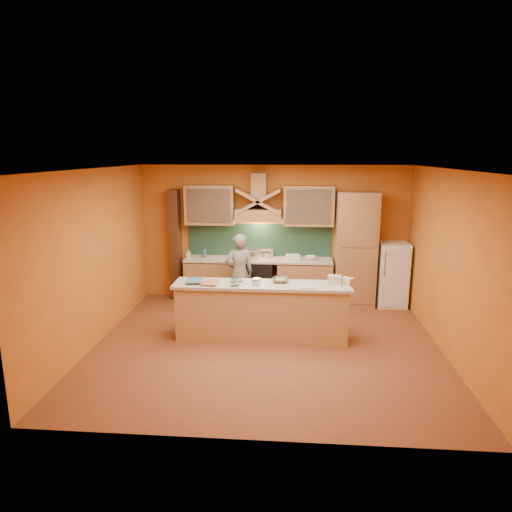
# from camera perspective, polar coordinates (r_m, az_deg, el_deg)

# --- Properties ---
(floor) EXTENTS (5.50, 5.00, 0.01)m
(floor) POSITION_cam_1_polar(r_m,az_deg,el_deg) (7.51, 1.32, -11.08)
(floor) COLOR brown
(floor) RESTS_ON ground
(ceiling) EXTENTS (5.50, 5.00, 0.01)m
(ceiling) POSITION_cam_1_polar(r_m,az_deg,el_deg) (6.87, 1.44, 10.81)
(ceiling) COLOR white
(ceiling) RESTS_ON wall_back
(wall_back) EXTENTS (5.50, 0.02, 2.80)m
(wall_back) POSITION_cam_1_polar(r_m,az_deg,el_deg) (9.50, 2.23, 2.86)
(wall_back) COLOR orange
(wall_back) RESTS_ON floor
(wall_front) EXTENTS (5.50, 0.02, 2.80)m
(wall_front) POSITION_cam_1_polar(r_m,az_deg,el_deg) (4.67, -0.37, -7.75)
(wall_front) COLOR orange
(wall_front) RESTS_ON floor
(wall_left) EXTENTS (0.02, 5.00, 2.80)m
(wall_left) POSITION_cam_1_polar(r_m,az_deg,el_deg) (7.71, -19.48, -0.21)
(wall_left) COLOR orange
(wall_left) RESTS_ON floor
(wall_right) EXTENTS (0.02, 5.00, 2.80)m
(wall_right) POSITION_cam_1_polar(r_m,az_deg,el_deg) (7.43, 23.06, -0.97)
(wall_right) COLOR orange
(wall_right) RESTS_ON floor
(base_cabinet_left) EXTENTS (1.10, 0.60, 0.86)m
(base_cabinet_left) POSITION_cam_1_polar(r_m,az_deg,el_deg) (9.56, -5.41, -3.09)
(base_cabinet_left) COLOR #A7764C
(base_cabinet_left) RESTS_ON floor
(base_cabinet_right) EXTENTS (1.10, 0.60, 0.86)m
(base_cabinet_right) POSITION_cam_1_polar(r_m,az_deg,el_deg) (9.43, 6.06, -3.34)
(base_cabinet_right) COLOR #A7764C
(base_cabinet_right) RESTS_ON floor
(counter_top) EXTENTS (3.00, 0.62, 0.04)m
(counter_top) POSITION_cam_1_polar(r_m,az_deg,el_deg) (9.33, 0.29, -0.46)
(counter_top) COLOR #BDB3A0
(counter_top) RESTS_ON base_cabinet_left
(stove) EXTENTS (0.60, 0.58, 0.90)m
(stove) POSITION_cam_1_polar(r_m,az_deg,el_deg) (9.44, 0.29, -3.12)
(stove) COLOR black
(stove) RESTS_ON floor
(backsplash) EXTENTS (3.00, 0.03, 0.70)m
(backsplash) POSITION_cam_1_polar(r_m,az_deg,el_deg) (9.53, 0.42, 1.98)
(backsplash) COLOR #19382C
(backsplash) RESTS_ON wall_back
(range_hood) EXTENTS (0.92, 0.50, 0.24)m
(range_hood) POSITION_cam_1_polar(r_m,az_deg,el_deg) (9.21, 0.32, 5.19)
(range_hood) COLOR #A7764C
(range_hood) RESTS_ON wall_back
(hood_chimney) EXTENTS (0.30, 0.30, 0.50)m
(hood_chimney) POSITION_cam_1_polar(r_m,az_deg,el_deg) (9.25, 0.37, 8.84)
(hood_chimney) COLOR #A7764C
(hood_chimney) RESTS_ON wall_back
(upper_cabinet_left) EXTENTS (1.00, 0.35, 0.80)m
(upper_cabinet_left) POSITION_cam_1_polar(r_m,az_deg,el_deg) (9.39, -5.78, 6.38)
(upper_cabinet_left) COLOR #A7764C
(upper_cabinet_left) RESTS_ON wall_back
(upper_cabinet_right) EXTENTS (1.00, 0.35, 0.80)m
(upper_cabinet_right) POSITION_cam_1_polar(r_m,az_deg,el_deg) (9.24, 6.59, 6.26)
(upper_cabinet_right) COLOR #A7764C
(upper_cabinet_right) RESTS_ON wall_back
(pantry_column) EXTENTS (0.80, 0.60, 2.30)m
(pantry_column) POSITION_cam_1_polar(r_m,az_deg,el_deg) (9.33, 12.31, 0.83)
(pantry_column) COLOR #A7764C
(pantry_column) RESTS_ON floor
(fridge) EXTENTS (0.58, 0.60, 1.30)m
(fridge) POSITION_cam_1_polar(r_m,az_deg,el_deg) (9.58, 16.62, -2.19)
(fridge) COLOR white
(fridge) RESTS_ON floor
(trim_column_left) EXTENTS (0.20, 0.30, 2.30)m
(trim_column_left) POSITION_cam_1_polar(r_m,az_deg,el_deg) (9.70, -10.01, 1.38)
(trim_column_left) COLOR #472816
(trim_column_left) RESTS_ON floor
(island_body) EXTENTS (2.80, 0.55, 0.88)m
(island_body) POSITION_cam_1_polar(r_m,az_deg,el_deg) (7.63, 0.71, -7.13)
(island_body) COLOR tan
(island_body) RESTS_ON floor
(island_top) EXTENTS (2.90, 0.62, 0.05)m
(island_top) POSITION_cam_1_polar(r_m,az_deg,el_deg) (7.48, 0.72, -3.66)
(island_top) COLOR #BDB3A0
(island_top) RESTS_ON island_body
(person) EXTENTS (0.66, 0.54, 1.55)m
(person) POSITION_cam_1_polar(r_m,az_deg,el_deg) (8.77, -2.11, -2.17)
(person) COLOR gray
(person) RESTS_ON floor
(pot_large) EXTENTS (0.26, 0.26, 0.16)m
(pot_large) POSITION_cam_1_polar(r_m,az_deg,el_deg) (9.30, -0.47, 0.01)
(pot_large) COLOR #ADAEB4
(pot_large) RESTS_ON stove
(pot_small) EXTENTS (0.22, 0.22, 0.13)m
(pot_small) POSITION_cam_1_polar(r_m,az_deg,el_deg) (9.46, 1.25, 0.12)
(pot_small) COLOR silver
(pot_small) RESTS_ON stove
(soap_bottle_a) EXTENTS (0.08, 0.08, 0.17)m
(soap_bottle_a) POSITION_cam_1_polar(r_m,az_deg,el_deg) (9.54, -8.42, 0.34)
(soap_bottle_a) COLOR beige
(soap_bottle_a) RESTS_ON counter_top
(soap_bottle_b) EXTENTS (0.09, 0.09, 0.23)m
(soap_bottle_b) POSITION_cam_1_polar(r_m,az_deg,el_deg) (9.46, -6.49, 0.49)
(soap_bottle_b) COLOR #324A8B
(soap_bottle_b) RESTS_ON counter_top
(bowl_back) EXTENTS (0.25, 0.25, 0.07)m
(bowl_back) POSITION_cam_1_polar(r_m,az_deg,el_deg) (9.31, 6.80, -0.23)
(bowl_back) COLOR silver
(bowl_back) RESTS_ON counter_top
(dish_rack) EXTENTS (0.31, 0.27, 0.09)m
(dish_rack) POSITION_cam_1_polar(r_m,az_deg,el_deg) (9.30, 4.63, -0.12)
(dish_rack) COLOR silver
(dish_rack) RESTS_ON counter_top
(book_lower) EXTENTS (0.26, 0.34, 0.03)m
(book_lower) POSITION_cam_1_polar(r_m,az_deg,el_deg) (7.52, -6.73, -3.32)
(book_lower) COLOR #BD5E43
(book_lower) RESTS_ON island_top
(book_upper) EXTENTS (0.28, 0.36, 0.03)m
(book_upper) POSITION_cam_1_polar(r_m,az_deg,el_deg) (7.61, -8.65, -3.04)
(book_upper) COLOR #3A6880
(book_upper) RESTS_ON island_top
(jar_large) EXTENTS (0.13, 0.13, 0.16)m
(jar_large) POSITION_cam_1_polar(r_m,az_deg,el_deg) (7.57, -2.25, -2.65)
(jar_large) COLOR white
(jar_large) RESTS_ON island_top
(jar_small) EXTENTS (0.14, 0.14, 0.13)m
(jar_small) POSITION_cam_1_polar(r_m,az_deg,el_deg) (7.35, -2.69, -3.24)
(jar_small) COLOR silver
(jar_small) RESTS_ON island_top
(kitchen_scale) EXTENTS (0.15, 0.15, 0.10)m
(kitchen_scale) POSITION_cam_1_polar(r_m,az_deg,el_deg) (7.37, 0.04, -3.33)
(kitchen_scale) COLOR silver
(kitchen_scale) RESTS_ON island_top
(mixing_bowl) EXTENTS (0.32, 0.32, 0.07)m
(mixing_bowl) POSITION_cam_1_polar(r_m,az_deg,el_deg) (7.56, 3.04, -3.02)
(mixing_bowl) COLOR silver
(mixing_bowl) RESTS_ON island_top
(cloth) EXTENTS (0.29, 0.23, 0.02)m
(cloth) POSITION_cam_1_polar(r_m,az_deg,el_deg) (7.30, 6.32, -3.88)
(cloth) COLOR beige
(cloth) RESTS_ON island_top
(grocery_bag_a) EXTENTS (0.24, 0.20, 0.14)m
(grocery_bag_a) POSITION_cam_1_polar(r_m,az_deg,el_deg) (7.55, 9.80, -2.94)
(grocery_bag_a) COLOR beige
(grocery_bag_a) RESTS_ON island_top
(grocery_bag_b) EXTENTS (0.24, 0.23, 0.11)m
(grocery_bag_b) POSITION_cam_1_polar(r_m,az_deg,el_deg) (7.54, 11.29, -3.13)
(grocery_bag_b) COLOR beige
(grocery_bag_b) RESTS_ON island_top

